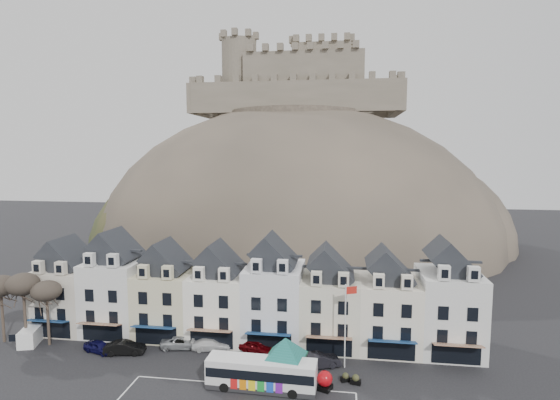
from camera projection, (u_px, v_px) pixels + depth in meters
The scene contains 19 objects.
townhouse_terrace at pixel (248, 296), 53.69m from camera, with size 54.40×9.35×11.80m.
castle_hill at pixel (299, 246), 106.24m from camera, with size 100.00×76.00×68.00m.
castle at pixel (300, 82), 108.81m from camera, with size 50.20×22.20×22.00m.
tree_left_far at pixel (0, 286), 52.23m from camera, with size 3.61×3.61×8.24m.
tree_left_mid at pixel (23, 285), 51.77m from camera, with size 3.78×3.78×8.64m.
tree_left_near at pixel (46, 292), 51.43m from camera, with size 3.43×3.43×7.84m.
bus at pixel (261, 372), 42.26m from camera, with size 10.76×2.83×3.02m.
bus_shelter at pixel (286, 348), 42.87m from camera, with size 7.51×7.51×4.81m.
red_buoy at pixel (325, 380), 42.20m from camera, with size 1.64×1.64×1.86m.
flagpole at pixel (346, 320), 46.07m from camera, with size 1.24×0.57×9.16m.
white_van at pixel (32, 335), 52.64m from camera, with size 3.02×4.59×1.93m.
planter_west at pixel (345, 377), 43.74m from camera, with size 1.03×0.78×0.92m.
planter_east at pixel (356, 380), 43.22m from camera, with size 1.11×0.73×1.02m.
car_navy at pixel (99, 347), 50.11m from camera, with size 1.56×3.87×1.32m, color #0B0A36.
car_black at pixel (125, 348), 49.66m from camera, with size 1.58×4.53×1.49m, color black.
car_silver at pixel (183, 342), 51.29m from camera, with size 2.33×4.97×1.40m, color #989B9F.
car_white at pixel (212, 344), 50.80m from camera, with size 1.87×4.61×1.34m, color white.
car_maroon at pixel (257, 346), 50.04m from camera, with size 1.70×4.23×1.44m, color #530408.
car_charcoal at pixel (319, 360), 46.56m from camera, with size 1.65×4.74×1.56m, color black.
Camera 1 is at (11.37, -35.03, 22.95)m, focal length 28.00 mm.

